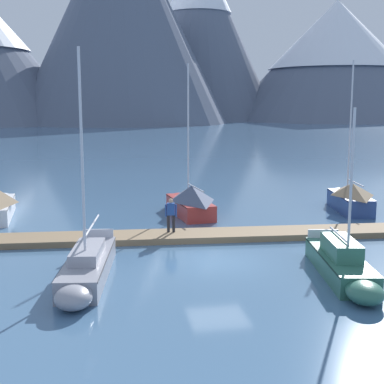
# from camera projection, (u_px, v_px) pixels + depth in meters

# --- Properties ---
(ground_plane) EXTENTS (700.00, 700.00, 0.00)m
(ground_plane) POSITION_uv_depth(u_px,v_px,m) (218.00, 262.00, 22.68)
(ground_plane) COLOR #426689
(mountain_shoulder_ridge) EXTENTS (66.99, 66.99, 68.28)m
(mountain_shoulder_ridge) POSITION_uv_depth(u_px,v_px,m) (120.00, 9.00, 167.65)
(mountain_shoulder_ridge) COLOR slate
(mountain_shoulder_ridge) RESTS_ON ground
(mountain_east_summit) EXTENTS (58.50, 58.50, 64.36)m
(mountain_east_summit) POSITION_uv_depth(u_px,v_px,m) (199.00, 29.00, 199.32)
(mountain_east_summit) COLOR slate
(mountain_east_summit) RESTS_ON ground
(mountain_rear_spur) EXTENTS (82.55, 82.55, 43.46)m
(mountain_rear_spur) POSITION_uv_depth(u_px,v_px,m) (335.00, 56.00, 198.50)
(mountain_rear_spur) COLOR slate
(mountain_rear_spur) RESTS_ON ground
(dock) EXTENTS (26.37, 3.97, 0.30)m
(dock) POSITION_uv_depth(u_px,v_px,m) (199.00, 236.00, 26.54)
(dock) COLOR #846B4C
(dock) RESTS_ON ground
(sailboat_second_berth) EXTENTS (2.35, 7.28, 8.56)m
(sailboat_second_berth) POSITION_uv_depth(u_px,v_px,m) (87.00, 267.00, 20.20)
(sailboat_second_berth) COLOR #93939E
(sailboat_second_berth) RESTS_ON ground
(sailboat_mid_dock_port) EXTENTS (2.35, 6.02, 8.86)m
(sailboat_mid_dock_port) POSITION_uv_depth(u_px,v_px,m) (190.00, 200.00, 32.05)
(sailboat_mid_dock_port) COLOR #B2332D
(sailboat_mid_dock_port) RESTS_ON ground
(sailboat_mid_dock_starboard) EXTENTS (2.55, 6.83, 6.47)m
(sailboat_mid_dock_starboard) POSITION_uv_depth(u_px,v_px,m) (343.00, 264.00, 20.44)
(sailboat_mid_dock_starboard) COLOR #336B56
(sailboat_mid_dock_starboard) RESTS_ON ground
(sailboat_far_berth) EXTENTS (2.64, 6.19, 9.15)m
(sailboat_far_berth) POSITION_uv_depth(u_px,v_px,m) (349.00, 197.00, 33.41)
(sailboat_far_berth) COLOR navy
(sailboat_far_berth) RESTS_ON ground
(person_on_dock) EXTENTS (0.58, 0.28, 1.69)m
(person_on_dock) POSITION_uv_depth(u_px,v_px,m) (171.00, 213.00, 26.46)
(person_on_dock) COLOR #232328
(person_on_dock) RESTS_ON dock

